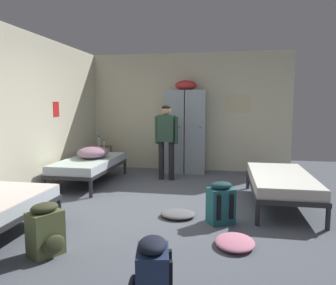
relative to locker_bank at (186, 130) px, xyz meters
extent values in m
plane|color=#565B66|center=(0.01, -2.59, -0.97)|extent=(9.17, 9.17, 0.00)
cube|color=beige|center=(0.01, 0.31, 0.39)|extent=(4.66, 0.06, 2.71)
cube|color=beige|center=(-2.29, -2.59, 0.39)|extent=(0.06, 5.73, 2.71)
cube|color=beige|center=(1.14, 0.28, 0.58)|extent=(0.55, 0.01, 0.40)
cube|color=red|center=(-2.26, -1.58, 0.48)|extent=(0.01, 0.20, 0.28)
cube|color=#8C99A3|center=(-0.23, 0.00, -0.04)|extent=(0.44, 0.52, 1.85)
cylinder|color=black|center=(-0.11, -0.27, 0.08)|extent=(0.02, 0.03, 0.02)
cube|color=#8C99A3|center=(0.23, 0.00, -0.04)|extent=(0.44, 0.52, 1.85)
cylinder|color=black|center=(0.35, -0.27, 0.08)|extent=(0.02, 0.03, 0.02)
ellipsoid|color=red|center=(0.00, 0.00, 0.99)|extent=(0.48, 0.36, 0.22)
cylinder|color=brown|center=(-2.14, -0.25, -0.69)|extent=(0.03, 0.03, 0.55)
cylinder|color=brown|center=(-1.79, -0.25, -0.69)|extent=(0.03, 0.03, 0.55)
cylinder|color=brown|center=(-2.14, 0.02, -0.69)|extent=(0.03, 0.03, 0.55)
cylinder|color=brown|center=(-1.79, 0.02, -0.69)|extent=(0.03, 0.03, 0.55)
cube|color=brown|center=(-1.96, -0.11, -0.78)|extent=(0.38, 0.30, 0.02)
cube|color=brown|center=(-1.96, -0.11, -0.41)|extent=(0.38, 0.30, 0.02)
cylinder|color=#28282D|center=(-2.13, -3.33, -0.83)|extent=(0.06, 0.06, 0.28)
cylinder|color=#28282D|center=(-1.29, -3.33, -0.83)|extent=(0.06, 0.06, 0.28)
cylinder|color=#28282D|center=(2.15, -1.24, -0.83)|extent=(0.06, 0.06, 0.28)
cylinder|color=#28282D|center=(1.31, -1.24, -0.83)|extent=(0.06, 0.06, 0.28)
cylinder|color=#28282D|center=(2.15, -3.08, -0.83)|extent=(0.06, 0.06, 0.28)
cylinder|color=#28282D|center=(1.31, -3.08, -0.83)|extent=(0.06, 0.06, 0.28)
cube|color=#28282D|center=(1.73, -2.16, -0.66)|extent=(0.90, 1.90, 0.06)
cube|color=silver|center=(1.73, -2.16, -0.56)|extent=(0.87, 1.84, 0.14)
cube|color=white|center=(1.73, -2.16, -0.48)|extent=(0.86, 1.82, 0.01)
cylinder|color=#28282D|center=(-2.13, -2.30, -0.83)|extent=(0.06, 0.06, 0.28)
cylinder|color=#28282D|center=(-1.29, -2.30, -0.83)|extent=(0.06, 0.06, 0.28)
cylinder|color=#28282D|center=(-2.13, -0.46, -0.83)|extent=(0.06, 0.06, 0.28)
cylinder|color=#28282D|center=(-1.29, -0.46, -0.83)|extent=(0.06, 0.06, 0.28)
cube|color=#28282D|center=(-1.71, -1.38, -0.66)|extent=(0.90, 1.90, 0.06)
cube|color=silver|center=(-1.71, -1.38, -0.56)|extent=(0.87, 1.84, 0.14)
cube|color=silver|center=(-1.71, -1.38, -0.48)|extent=(0.86, 1.82, 0.01)
ellipsoid|color=gray|center=(-1.67, -1.29, -0.37)|extent=(0.58, 0.74, 0.22)
cylinder|color=black|center=(-0.19, -0.83, -0.57)|extent=(0.12, 0.12, 0.79)
cylinder|color=black|center=(-0.40, -0.81, -0.57)|extent=(0.12, 0.12, 0.79)
cube|color=#284233|center=(-0.29, -0.82, 0.09)|extent=(0.34, 0.22, 0.54)
cylinder|color=#284233|center=(-0.09, -0.83, 0.05)|extent=(0.08, 0.08, 0.56)
cylinder|color=#284233|center=(-0.49, -0.80, 0.05)|extent=(0.08, 0.08, 0.56)
sphere|color=tan|center=(-0.29, -0.82, 0.45)|extent=(0.19, 0.19, 0.19)
ellipsoid|color=black|center=(-0.29, -0.82, 0.50)|extent=(0.18, 0.18, 0.11)
cylinder|color=silver|center=(-2.04, -0.09, -0.30)|extent=(0.08, 0.08, 0.21)
cylinder|color=#2666B2|center=(-2.04, -0.09, -0.17)|extent=(0.04, 0.04, 0.04)
cylinder|color=beige|center=(-1.89, -0.15, -0.33)|extent=(0.06, 0.06, 0.13)
cylinder|color=black|center=(-1.89, -0.15, -0.25)|extent=(0.03, 0.03, 0.03)
cube|color=#566038|center=(-0.91, -4.30, -0.74)|extent=(0.37, 0.40, 0.46)
ellipsoid|color=#383D23|center=(-0.78, -4.37, -0.82)|extent=(0.19, 0.25, 0.20)
ellipsoid|color=#383D23|center=(-0.91, -4.30, -0.47)|extent=(0.33, 0.36, 0.10)
cube|color=black|center=(-1.07, -4.31, -0.72)|extent=(0.05, 0.06, 0.32)
cube|color=black|center=(-0.98, -4.15, -0.72)|extent=(0.05, 0.06, 0.32)
cube|color=navy|center=(0.37, -4.95, -0.74)|extent=(0.30, 0.36, 0.46)
ellipsoid|color=black|center=(0.37, -4.95, -0.47)|extent=(0.27, 0.32, 0.10)
cube|color=black|center=(0.48, -4.83, -0.72)|extent=(0.03, 0.05, 0.32)
cube|color=black|center=(0.52, -5.01, -0.72)|extent=(0.03, 0.05, 0.32)
cube|color=#23666B|center=(0.84, -3.07, -0.74)|extent=(0.39, 0.36, 0.46)
ellipsoid|color=#193D42|center=(0.78, -2.94, -0.82)|extent=(0.25, 0.18, 0.20)
ellipsoid|color=#193D42|center=(0.84, -3.07, -0.47)|extent=(0.35, 0.32, 0.10)
cube|color=black|center=(0.98, -3.15, -0.72)|extent=(0.06, 0.04, 0.32)
cube|color=black|center=(0.83, -3.23, -0.72)|extent=(0.06, 0.04, 0.32)
ellipsoid|color=pink|center=(1.01, -3.75, -0.93)|extent=(0.43, 0.51, 0.09)
ellipsoid|color=slate|center=(0.26, -2.96, -0.93)|extent=(0.48, 0.40, 0.08)
camera|label=1|loc=(0.88, -7.17, 0.57)|focal=34.31mm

